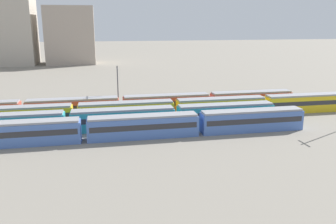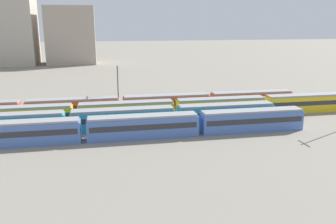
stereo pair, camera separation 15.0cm
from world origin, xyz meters
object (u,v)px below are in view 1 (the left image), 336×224
train_track_0 (143,126)px  catenary_pole_1 (118,86)px  train_track_1 (123,119)px  train_track_2 (265,105)px  train_track_3 (121,105)px

train_track_0 → catenary_pole_1: (-2.92, 18.66, 3.43)m
train_track_1 → train_track_0: bearing=-61.1°
catenary_pole_1 → train_track_1: bearing=-89.8°
train_track_1 → train_track_2: bearing=10.1°
train_track_0 → train_track_2: same height
train_track_0 → train_track_1: (-2.86, 5.20, 0.00)m
train_track_1 → train_track_3: bearing=88.4°
train_track_0 → catenary_pole_1: 19.19m
train_track_0 → train_track_2: size_ratio=0.50×
train_track_2 → train_track_3: (-29.03, 5.20, 0.00)m
train_track_0 → train_track_3: same height
train_track_0 → train_track_2: bearing=21.5°
train_track_0 → train_track_3: bearing=99.4°
train_track_2 → catenary_pole_1: bearing=164.3°
train_track_1 → train_track_3: same height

